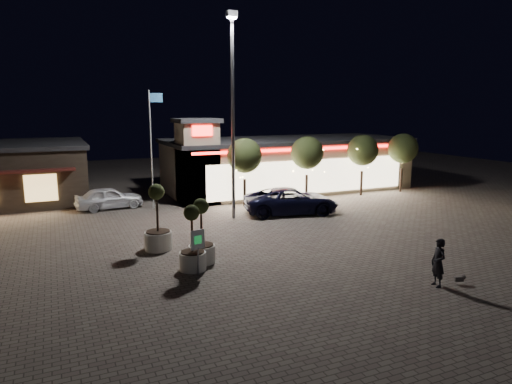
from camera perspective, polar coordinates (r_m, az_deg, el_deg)
name	(u,v)px	position (r m, az deg, el deg)	size (l,w,h in m)	color
ground	(257,261)	(20.94, 0.09, -8.59)	(90.00, 90.00, 0.00)	#696055
retail_building	(283,164)	(38.45, 3.38, 3.56)	(20.40, 8.40, 6.10)	tan
floodlight_pole	(233,105)	(27.94, -2.93, 10.84)	(0.60, 0.40, 12.38)	gray
flagpole	(152,139)	(31.73, -12.84, 6.45)	(0.95, 0.10, 8.00)	white
string_tree_a	(244,156)	(31.64, -1.45, 4.54)	(2.42, 2.42, 4.79)	#332319
string_tree_b	(307,153)	(33.87, 6.41, 4.87)	(2.42, 2.42, 4.79)	#332319
string_tree_c	(363,150)	(36.65, 13.19, 5.09)	(2.42, 2.42, 4.79)	#332319
string_tree_d	(403,149)	(39.19, 17.88, 5.19)	(2.42, 2.42, 4.79)	#332319
pickup_truck	(291,201)	(29.87, 4.43, -1.10)	(2.84, 6.15, 1.71)	black
white_sedan	(109,198)	(32.79, -17.87, -0.70)	(1.80, 4.47, 1.52)	white
pedestrian	(438,263)	(19.15, 21.83, -8.21)	(0.70, 0.46, 1.91)	black
dog	(460,278)	(19.91, 24.18, -9.80)	(0.47, 0.28, 0.25)	#59514C
planter_left	(158,230)	(22.76, -12.17, -4.61)	(1.33, 1.33, 3.26)	silver
planter_mid	(193,250)	(19.76, -7.94, -7.18)	(1.16, 1.16, 2.85)	silver
planter_right	(202,243)	(20.59, -6.80, -6.35)	(1.19, 1.19, 2.93)	silver
valet_sign	(198,243)	(19.02, -7.29, -6.40)	(0.63, 0.21, 1.92)	gray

